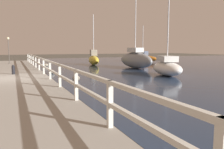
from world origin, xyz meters
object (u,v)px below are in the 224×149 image
sailboat_white (167,67)px  sailboat_orange (143,58)px  sailboat_gray (135,59)px  sailboat_yellow (94,59)px  mooring_bollard (13,70)px  dock_lamp (8,44)px

sailboat_white → sailboat_orange: 16.14m
sailboat_gray → sailboat_orange: sailboat_gray is taller
sailboat_white → sailboat_yellow: sailboat_white is taller
sailboat_gray → sailboat_yellow: 6.07m
sailboat_yellow → sailboat_gray: bearing=-60.0°
sailboat_gray → sailboat_orange: (6.22, 8.47, -0.27)m
mooring_bollard → dock_lamp: dock_lamp is taller
mooring_bollard → sailboat_yellow: size_ratio=0.10×
dock_lamp → sailboat_white: (10.10, -12.27, -1.77)m
mooring_bollard → sailboat_white: sailboat_white is taller
mooring_bollard → sailboat_gray: sailboat_gray is taller
dock_lamp → sailboat_white: bearing=-50.5°
mooring_bollard → sailboat_gray: size_ratio=0.09×
dock_lamp → sailboat_gray: bearing=-29.6°
sailboat_orange → sailboat_gray: bearing=-139.5°
sailboat_gray → sailboat_orange: size_ratio=1.16×
mooring_bollard → sailboat_yellow: bearing=48.2°
sailboat_white → sailboat_yellow: bearing=109.8°
dock_lamp → sailboat_yellow: size_ratio=0.47×
sailboat_orange → mooring_bollard: bearing=-157.2°
sailboat_white → sailboat_gray: (0.95, 5.99, 0.24)m
dock_lamp → sailboat_white: sailboat_white is taller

